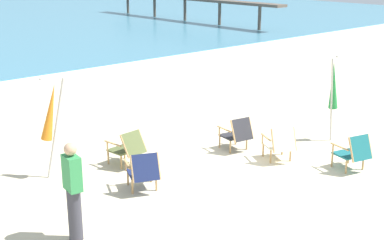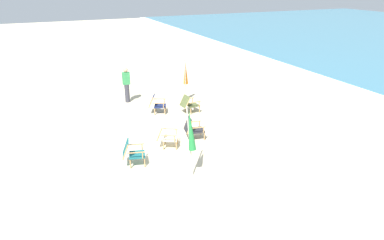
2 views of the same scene
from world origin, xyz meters
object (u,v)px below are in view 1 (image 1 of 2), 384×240
object	(u,v)px
beach_chair_back_left	(128,147)
umbrella_furled_orange	(51,113)
person_near_chairs	(73,191)
beach_chair_far_center	(237,133)
umbrella_furled_green	(333,86)
beach_chair_mid_center	(143,170)
beach_chair_front_right	(354,151)
beach_chair_front_left	(280,143)

from	to	relation	value
beach_chair_back_left	umbrella_furled_orange	distance (m)	1.81
beach_chair_back_left	person_near_chairs	bearing A→B (deg)	-139.91
beach_chair_far_center	umbrella_furled_green	bearing A→B (deg)	-25.56
beach_chair_mid_center	beach_chair_back_left	world-z (taller)	beach_chair_mid_center
beach_chair_mid_center	person_near_chairs	bearing A→B (deg)	-157.89
beach_chair_mid_center	beach_chair_back_left	bearing A→B (deg)	67.24
beach_chair_far_center	beach_chair_back_left	bearing A→B (deg)	159.45
beach_chair_front_right	beach_chair_front_left	world-z (taller)	beach_chair_front_right
beach_chair_front_right	beach_chair_front_left	bearing A→B (deg)	117.69
umbrella_furled_orange	beach_chair_front_left	bearing A→B (deg)	-31.07
beach_chair_mid_center	beach_chair_far_center	xyz separation A→B (m)	(2.98, 0.38, 0.00)
beach_chair_mid_center	umbrella_furled_orange	size ratio (longest dim) A/B	0.43
beach_chair_front_right	beach_chair_mid_center	bearing A→B (deg)	151.80
person_near_chairs	umbrella_furled_green	bearing A→B (deg)	0.95
beach_chair_front_left	beach_chair_mid_center	bearing A→B (deg)	167.30
beach_chair_back_left	umbrella_furled_orange	xyz separation A→B (m)	(-1.48, 0.47, 0.94)
beach_chair_back_left	beach_chair_mid_center	bearing A→B (deg)	-112.76
beach_chair_front_left	umbrella_furled_green	xyz separation A→B (m)	(1.97, 0.05, 0.95)
beach_chair_far_center	umbrella_furled_orange	xyz separation A→B (m)	(-3.91, 1.38, 0.93)
beach_chair_mid_center	beach_chair_back_left	xyz separation A→B (m)	(0.54, 1.29, -0.00)
beach_chair_mid_center	beach_chair_far_center	distance (m)	3.00
beach_chair_back_left	person_near_chairs	size ratio (longest dim) A/B	0.50
beach_chair_front_left	person_near_chairs	world-z (taller)	person_near_chairs
beach_chair_front_right	beach_chair_far_center	bearing A→B (deg)	110.56
beach_chair_front_right	umbrella_furled_orange	xyz separation A→B (m)	(-4.84, 3.86, 0.93)
umbrella_furled_green	beach_chair_far_center	bearing A→B (deg)	154.44
umbrella_furled_orange	beach_chair_mid_center	bearing A→B (deg)	-62.04
beach_chair_front_right	beach_chair_far_center	size ratio (longest dim) A/B	1.00
beach_chair_front_right	beach_chair_mid_center	world-z (taller)	beach_chair_front_right
beach_chair_front_right	beach_chair_back_left	bearing A→B (deg)	134.80
person_near_chairs	beach_chair_front_right	bearing A→B (deg)	-12.72
beach_chair_front_right	person_near_chairs	world-z (taller)	person_near_chairs
beach_chair_front_left	person_near_chairs	distance (m)	5.12
umbrella_furled_green	beach_chair_front_right	bearing A→B (deg)	-131.14
beach_chair_back_left	umbrella_furled_orange	world-z (taller)	umbrella_furled_orange
person_near_chairs	beach_chair_far_center	bearing A→B (deg)	13.31
umbrella_furled_orange	person_near_chairs	bearing A→B (deg)	-111.13
beach_chair_mid_center	umbrella_furled_green	bearing A→B (deg)	-7.32
beach_chair_front_right	beach_chair_mid_center	size ratio (longest dim) A/B	0.91
beach_chair_front_right	beach_chair_back_left	world-z (taller)	beach_chair_front_right
umbrella_furled_green	person_near_chairs	distance (m)	7.09
umbrella_furled_orange	beach_chair_back_left	bearing A→B (deg)	-17.70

